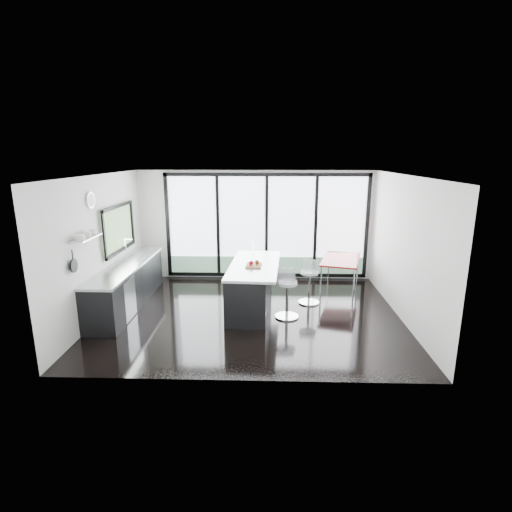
{
  "coord_description": "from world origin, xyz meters",
  "views": [
    {
      "loc": [
        0.36,
        -7.65,
        3.18
      ],
      "look_at": [
        0.1,
        0.3,
        1.15
      ],
      "focal_mm": 28.0,
      "sensor_mm": 36.0,
      "label": 1
    }
  ],
  "objects_px": {
    "island": "(251,285)",
    "bar_stool_far": "(309,287)",
    "bar_stool_near": "(287,300)",
    "red_table": "(340,274)"
  },
  "relations": [
    {
      "from": "island",
      "to": "bar_stool_near",
      "type": "height_order",
      "value": "island"
    },
    {
      "from": "bar_stool_near",
      "to": "bar_stool_far",
      "type": "relative_size",
      "value": 1.04
    },
    {
      "from": "bar_stool_near",
      "to": "red_table",
      "type": "bearing_deg",
      "value": 45.73
    },
    {
      "from": "bar_stool_near",
      "to": "bar_stool_far",
      "type": "bearing_deg",
      "value": 51.11
    },
    {
      "from": "island",
      "to": "bar_stool_far",
      "type": "distance_m",
      "value": 1.3
    },
    {
      "from": "island",
      "to": "bar_stool_far",
      "type": "relative_size",
      "value": 3.32
    },
    {
      "from": "bar_stool_near",
      "to": "bar_stool_far",
      "type": "height_order",
      "value": "bar_stool_near"
    },
    {
      "from": "island",
      "to": "bar_stool_far",
      "type": "xyz_separation_m",
      "value": [
        1.26,
        0.28,
        -0.13
      ]
    },
    {
      "from": "bar_stool_near",
      "to": "red_table",
      "type": "height_order",
      "value": "red_table"
    },
    {
      "from": "bar_stool_near",
      "to": "red_table",
      "type": "distance_m",
      "value": 2.19
    }
  ]
}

